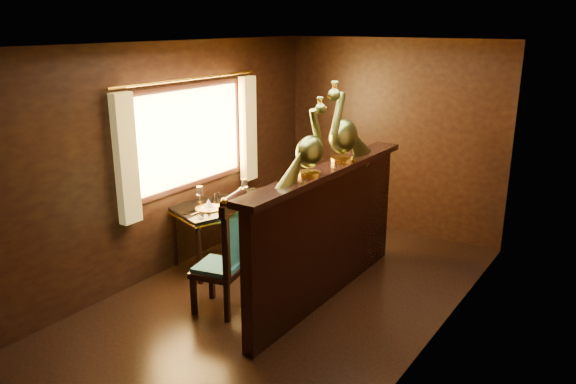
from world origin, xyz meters
name	(u,v)px	position (x,y,z in m)	size (l,w,h in m)	color
ground	(283,299)	(0.00, 0.00, 0.00)	(5.00, 5.00, 0.00)	black
room_shell	(276,145)	(-0.09, 0.02, 1.58)	(3.04, 5.04, 2.52)	black
partition	(327,231)	(0.32, 0.30, 0.71)	(0.26, 2.70, 1.36)	black
dining_table	(228,209)	(-1.05, 0.42, 0.65)	(1.09, 1.39, 0.92)	black
chair_left	(228,251)	(-0.29, -0.49, 0.63)	(0.52, 0.54, 1.21)	black
chair_right	(292,234)	(-0.05, 0.23, 0.62)	(0.51, 0.53, 1.19)	black
peacock_left	(310,138)	(0.33, -0.05, 1.71)	(0.22, 0.58, 0.69)	#194B35
peacock_right	(344,121)	(0.33, 0.57, 1.76)	(0.25, 0.68, 0.81)	#194B35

